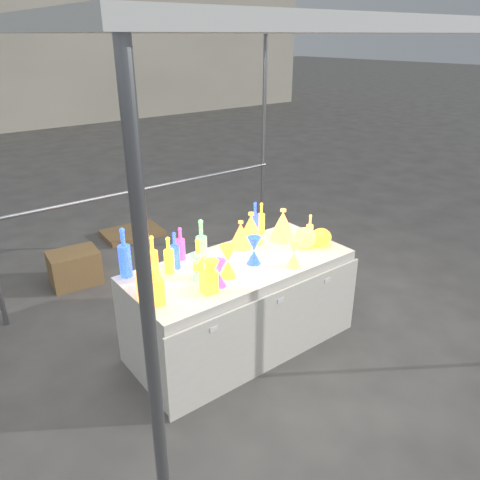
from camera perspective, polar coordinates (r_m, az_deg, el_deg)
ground at (r=4.06m, az=-0.00°, el=-12.37°), size 80.00×80.00×0.00m
canopy_tent at (r=3.28m, az=-0.11°, el=23.61°), size 3.15×3.15×2.46m
display_table at (r=3.84m, az=0.09°, el=-7.93°), size 1.84×0.83×0.75m
background_building at (r=17.65m, az=-19.59°, el=24.56°), size 14.00×6.00×6.00m
cardboard_box_closed at (r=5.15m, az=-19.50°, el=-3.19°), size 0.52×0.40×0.35m
cardboard_box_flat at (r=6.23m, az=-12.98°, el=0.86°), size 0.76×0.56×0.06m
bottle_0 at (r=3.51m, az=-8.68°, el=-1.82°), size 0.08×0.08×0.29m
bottle_1 at (r=3.50m, az=-13.93°, el=-1.47°), size 0.12×0.12×0.39m
bottle_2 at (r=3.43m, az=-10.57°, el=-2.07°), size 0.08×0.08×0.34m
bottle_3 at (r=3.71m, az=-7.26°, el=-0.40°), size 0.09×0.09×0.27m
bottle_4 at (r=3.18m, az=-11.97°, el=-4.49°), size 0.08×0.08×0.33m
bottle_5 at (r=3.54m, az=-4.73°, el=-0.42°), size 0.10×0.10×0.39m
bottle_6 at (r=3.40m, az=-5.13°, el=-2.27°), size 0.10×0.10×0.31m
bottle_7 at (r=3.56m, az=-7.94°, el=-1.26°), size 0.08×0.08×0.30m
decanter_0 at (r=3.22m, az=-3.85°, el=-4.45°), size 0.10×0.10×0.25m
decanter_1 at (r=3.13m, az=-10.47°, el=-5.46°), size 0.14×0.14×0.28m
decanter_2 at (r=3.18m, az=-10.99°, el=-5.10°), size 0.13×0.13×0.26m
hourglass_0 at (r=3.42m, az=-1.48°, el=-2.63°), size 0.13×0.13×0.25m
hourglass_1 at (r=3.30m, az=-2.55°, el=-4.08°), size 0.13×0.13×0.20m
hourglass_2 at (r=3.59m, az=6.60°, el=-1.58°), size 0.15×0.15×0.23m
hourglass_3 at (r=3.40m, az=-5.28°, el=-3.28°), size 0.13×0.13×0.20m
hourglass_4 at (r=3.27m, az=-3.50°, el=-4.28°), size 0.14×0.14×0.22m
hourglass_5 at (r=3.62m, az=1.71°, el=-1.29°), size 0.12×0.12×0.22m
globe_1 at (r=3.95m, az=7.94°, el=0.17°), size 0.20×0.20×0.15m
globe_2 at (r=4.00m, az=9.86°, el=0.21°), size 0.20×0.20×0.14m
lampshade_0 at (r=3.90m, az=0.08°, el=0.74°), size 0.24×0.24×0.23m
lampshade_1 at (r=3.99m, az=1.34°, el=1.56°), size 0.26×0.26×0.27m
lampshade_3 at (r=4.06m, az=5.23°, el=1.92°), size 0.30×0.30×0.28m
bottle_8 at (r=4.11m, az=1.83°, el=2.58°), size 0.07×0.07×0.32m
bottle_9 at (r=4.16m, az=2.60°, el=2.66°), size 0.09×0.09×0.29m
bottle_11 at (r=4.01m, az=8.50°, el=1.34°), size 0.06×0.06×0.26m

